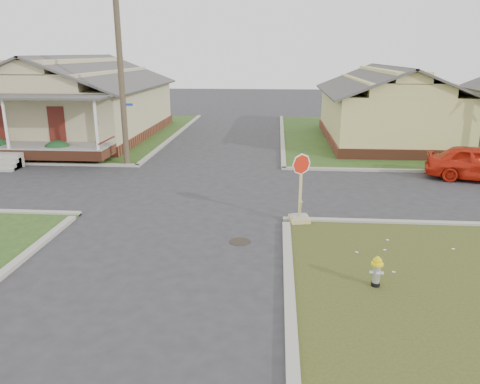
# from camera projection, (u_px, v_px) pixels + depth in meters

# --- Properties ---
(ground) EXTENTS (120.00, 120.00, 0.00)m
(ground) POSITION_uv_depth(u_px,v_px,m) (171.00, 233.00, 14.57)
(ground) COLOR #2C2B2E
(ground) RESTS_ON ground
(verge_far_left) EXTENTS (19.00, 19.00, 0.05)m
(verge_far_left) POSITION_uv_depth(u_px,v_px,m) (45.00, 133.00, 32.74)
(verge_far_left) COLOR #2B4719
(verge_far_left) RESTS_ON ground
(curbs) EXTENTS (80.00, 40.00, 0.12)m
(curbs) POSITION_uv_depth(u_px,v_px,m) (197.00, 189.00, 19.35)
(curbs) COLOR #9E9B8E
(curbs) RESTS_ON ground
(manhole) EXTENTS (0.64, 0.64, 0.01)m
(manhole) POSITION_uv_depth(u_px,v_px,m) (240.00, 242.00, 13.93)
(manhole) COLOR black
(manhole) RESTS_ON ground
(corner_house) EXTENTS (10.10, 15.50, 5.30)m
(corner_house) POSITION_uv_depth(u_px,v_px,m) (75.00, 102.00, 30.61)
(corner_house) COLOR brown
(corner_house) RESTS_ON ground
(side_house_yellow) EXTENTS (7.60, 11.60, 4.70)m
(side_house_yellow) POSITION_uv_depth(u_px,v_px,m) (387.00, 107.00, 28.95)
(side_house_yellow) COLOR brown
(side_house_yellow) RESTS_ON ground
(utility_pole) EXTENTS (1.80, 0.28, 9.00)m
(utility_pole) POSITION_uv_depth(u_px,v_px,m) (121.00, 69.00, 22.05)
(utility_pole) COLOR #463A28
(utility_pole) RESTS_ON ground
(fire_hydrant) EXTENTS (0.29, 0.29, 0.77)m
(fire_hydrant) POSITION_uv_depth(u_px,v_px,m) (377.00, 270.00, 11.08)
(fire_hydrant) COLOR black
(fire_hydrant) RESTS_ON ground
(stop_sign) EXTENTS (0.65, 0.63, 2.29)m
(stop_sign) POSITION_uv_depth(u_px,v_px,m) (300.00, 207.00, 15.34)
(stop_sign) COLOR tan
(stop_sign) RESTS_ON ground
(red_sedan) EXTENTS (4.81, 2.97, 1.53)m
(red_sedan) POSITION_uv_depth(u_px,v_px,m) (480.00, 163.00, 20.42)
(red_sedan) COLOR red
(red_sedan) RESTS_ON ground
(hedge_right) EXTENTS (1.44, 1.18, 1.10)m
(hedge_right) POSITION_uv_depth(u_px,v_px,m) (58.00, 151.00, 23.77)
(hedge_right) COLOR #14391B
(hedge_right) RESTS_ON verge_far_left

